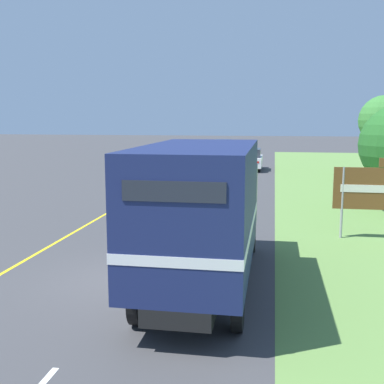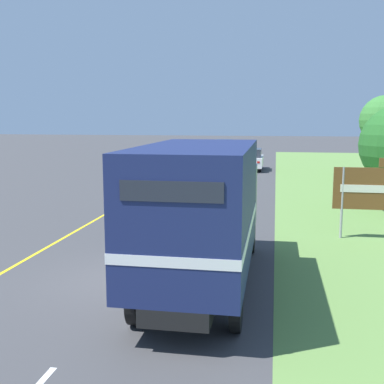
{
  "view_description": "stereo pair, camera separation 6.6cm",
  "coord_description": "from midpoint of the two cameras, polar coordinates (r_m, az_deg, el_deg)",
  "views": [
    {
      "loc": [
        3.59,
        -11.77,
        4.25
      ],
      "look_at": [
        0.3,
        7.51,
        1.2
      ],
      "focal_mm": 45.0,
      "sensor_mm": 36.0,
      "label": 1
    },
    {
      "loc": [
        3.65,
        -11.76,
        4.25
      ],
      "look_at": [
        0.3,
        7.51,
        1.2
      ],
      "focal_mm": 45.0,
      "sensor_mm": 36.0,
      "label": 2
    }
  ],
  "objects": [
    {
      "name": "centre_dash_near",
      "position": [
        13.65,
        -6.09,
        -9.31
      ],
      "size": [
        0.12,
        2.6,
        0.01
      ],
      "primitive_type": "cube",
      "color": "white",
      "rests_on": "ground"
    },
    {
      "name": "centre_dash_far",
      "position": [
        32.74,
        3.44,
        1.39
      ],
      "size": [
        0.12,
        2.6,
        0.01
      ],
      "primitive_type": "cube",
      "color": "white",
      "rests_on": "ground"
    },
    {
      "name": "edge_line_yellow",
      "position": [
        28.82,
        -4.95,
        0.36
      ],
      "size": [
        0.12,
        65.11,
        0.01
      ],
      "primitive_type": "cube",
      "color": "yellow",
      "rests_on": "ground"
    },
    {
      "name": "lead_car_white",
      "position": [
        27.53,
        -2.09,
        1.95
      ],
      "size": [
        1.8,
        4.29,
        1.85
      ],
      "color": "black",
      "rests_on": "ground"
    },
    {
      "name": "centre_dash_mid_a",
      "position": [
        19.86,
        -0.86,
        -3.48
      ],
      "size": [
        0.12,
        2.6,
        0.01
      ],
      "primitive_type": "cube",
      "color": "white",
      "rests_on": "ground"
    },
    {
      "name": "centre_dash_mid_b",
      "position": [
        26.26,
        1.82,
        -0.45
      ],
      "size": [
        0.12,
        2.6,
        0.01
      ],
      "primitive_type": "cube",
      "color": "white",
      "rests_on": "ground"
    },
    {
      "name": "lead_car_white_ahead",
      "position": [
        39.26,
        7.12,
        3.9
      ],
      "size": [
        1.8,
        4.46,
        1.74
      ],
      "color": "black",
      "rests_on": "ground"
    },
    {
      "name": "horse_trailer_truck",
      "position": [
        11.81,
        1.45,
        -2.06
      ],
      "size": [
        2.43,
        7.86,
        3.63
      ],
      "color": "black",
      "rests_on": "ground"
    },
    {
      "name": "lead_car_grey_ahead",
      "position": [
        50.44,
        3.82,
        5.13
      ],
      "size": [
        1.8,
        4.54,
        1.95
      ],
      "color": "black",
      "rests_on": "ground"
    },
    {
      "name": "centre_dash_farthest",
      "position": [
        39.26,
        4.52,
        2.63
      ],
      "size": [
        0.12,
        2.6,
        0.01
      ],
      "primitive_type": "cube",
      "color": "white",
      "rests_on": "ground"
    },
    {
      "name": "ground_plane",
      "position": [
        13.02,
        -6.94,
        -10.25
      ],
      "size": [
        200.0,
        200.0,
        0.0
      ],
      "primitive_type": "plane",
      "color": "#3D3D3F"
    },
    {
      "name": "highway_sign",
      "position": [
        17.77,
        20.11,
        0.26
      ],
      "size": [
        2.19,
        0.09,
        2.87
      ],
      "color": "#9E9EA3",
      "rests_on": "ground"
    }
  ]
}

